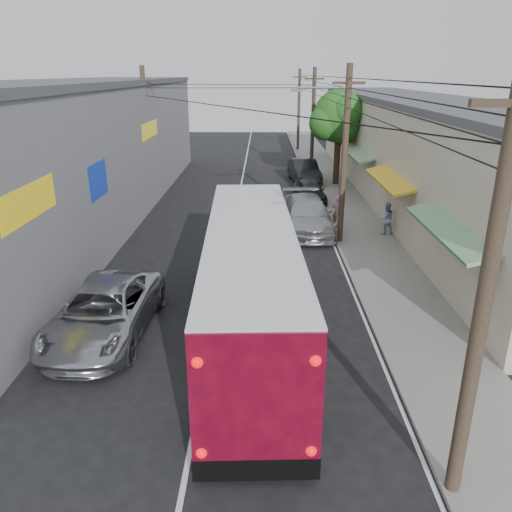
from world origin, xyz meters
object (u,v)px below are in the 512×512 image
Objects in this scene: parked_car_far at (304,171)px; pedestrian_far at (386,218)px; parked_car_mid at (310,191)px; jeepney at (104,312)px; parked_suv at (307,215)px; pedestrian_near at (338,211)px; coach_bus at (251,281)px.

pedestrian_far reaches higher than parked_car_far.
parked_car_mid is 7.68m from pedestrian_far.
parked_car_far is (7.85, 22.98, 0.03)m from jeepney.
parked_car_far is at bearing -86.56° from pedestrian_far.
parked_suv is 3.61× the size of pedestrian_near.
parked_car_far is (0.10, 5.91, 0.14)m from parked_car_mid.
jeepney is 12.99m from parked_suv.
parked_car_mid is (3.30, 16.99, -1.11)m from coach_bus.
coach_bus reaches higher than pedestrian_far.
pedestrian_near reaches higher than parked_suv.
parked_car_far is at bearing 73.41° from jeepney.
pedestrian_far is (3.80, -0.87, 0.07)m from parked_suv.
pedestrian_near is (8.65, 11.28, 0.13)m from jeepney.
parked_car_mid is 5.86m from pedestrian_near.
pedestrian_far is (3.10, -7.02, 0.23)m from parked_car_mid.
jeepney is at bearing -120.95° from parked_car_mid.
parked_car_mid is at bearing 80.47° from parked_suv.
jeepney is at bearing -115.32° from parked_car_far.
parked_car_mid is at bearing 76.76° from coach_bus.
pedestrian_near is at bearing -87.66° from parked_car_mid.
coach_bus reaches higher than parked_car_far.
pedestrian_near is (0.80, -11.69, 0.10)m from parked_car_far.
parked_car_far is (3.40, 22.90, -0.96)m from coach_bus.
parked_car_mid is 2.52× the size of pedestrian_far.
coach_bus is 2.12× the size of jeepney.
pedestrian_near is at bearing 67.19° from coach_bus.
parked_suv is 3.66× the size of pedestrian_far.
parked_car_far is 13.28m from pedestrian_far.
coach_bus is 7.60× the size of pedestrian_far.
parked_car_mid is 0.80× the size of parked_car_far.
parked_suv is at bearing 59.41° from jeepney.
parked_suv reaches higher than parked_car_far.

